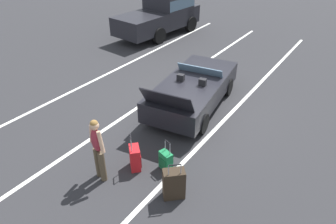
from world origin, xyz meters
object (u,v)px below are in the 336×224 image
Objects in this scene: convertible_car at (196,87)px; traveler_person at (98,147)px; parked_pickup_truck_near at (163,13)px; suitcase_medium_bright at (135,158)px; suitcase_large_black at (174,184)px; suitcase_small_carryon at (166,161)px.

convertible_car is 2.67× the size of traveler_person.
suitcase_medium_bright is at bearing -142.84° from parked_pickup_truck_near.
convertible_car is at bearing -131.11° from parked_pickup_truck_near.
suitcase_large_black reaches higher than suitcase_medium_bright.
suitcase_large_black is 1.90m from traveler_person.
convertible_car is 3.65m from suitcase_medium_bright.
parked_pickup_truck_near is (5.57, 5.30, 0.51)m from convertible_car.
traveler_person reaches higher than convertible_car.
convertible_car is at bearing 13.95° from traveler_person.
suitcase_small_carryon is 10.88m from parked_pickup_truck_near.
suitcase_small_carryon is 0.16× the size of parked_pickup_truck_near.
suitcase_small_carryon is (-3.22, -1.05, -0.34)m from convertible_car.
suitcase_small_carryon is at bearing -15.27° from suitcase_medium_bright.
traveler_person is 11.23m from parked_pickup_truck_near.
suitcase_large_black is (-3.85, -1.71, -0.22)m from convertible_car.
suitcase_small_carryon is at bearing 2.75° from suitcase_large_black.
convertible_car reaches higher than suitcase_small_carryon.
suitcase_medium_bright is 0.19× the size of parked_pickup_truck_near.
suitcase_medium_bright is at bearing -41.18° from suitcase_small_carryon.
convertible_car is 4.22m from suitcase_large_black.
suitcase_medium_bright is 0.76m from suitcase_small_carryon.
suitcase_large_black is 0.19× the size of parked_pickup_truck_near.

